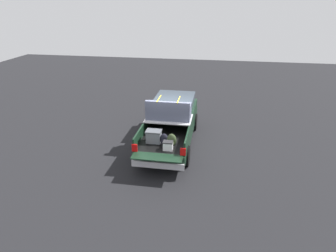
{
  "coord_description": "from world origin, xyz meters",
  "views": [
    {
      "loc": [
        -11.91,
        -1.93,
        6.02
      ],
      "look_at": [
        -0.6,
        0.0,
        1.1
      ],
      "focal_mm": 32.1,
      "sensor_mm": 36.0,
      "label": 1
    }
  ],
  "objects": [
    {
      "name": "pickup_truck",
      "position": [
        0.35,
        0.0,
        0.94
      ],
      "size": [
        6.05,
        2.06,
        2.23
      ],
      "color": "black",
      "rests_on": "ground_plane"
    },
    {
      "name": "trash_can",
      "position": [
        4.12,
        0.81,
        0.5
      ],
      "size": [
        0.6,
        0.6,
        0.98
      ],
      "color": "#3F4C66",
      "rests_on": "ground_plane"
    },
    {
      "name": "ground_plane",
      "position": [
        0.0,
        0.0,
        0.0
      ],
      "size": [
        40.0,
        40.0,
        0.0
      ],
      "primitive_type": "plane",
      "color": "black"
    }
  ]
}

